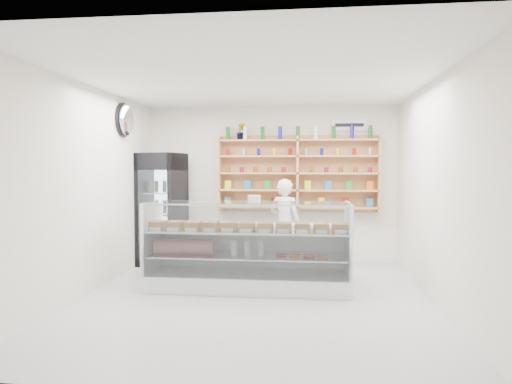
# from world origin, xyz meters

# --- Properties ---
(room) EXTENTS (5.00, 5.00, 5.00)m
(room) POSITION_xyz_m (0.00, 0.00, 1.40)
(room) COLOR #ACACB1
(room) RESTS_ON ground
(display_counter) EXTENTS (2.81, 0.84, 1.22)m
(display_counter) POSITION_xyz_m (-0.15, 0.49, 0.34)
(display_counter) COLOR white
(display_counter) RESTS_ON floor
(shop_worker) EXTENTS (0.65, 0.55, 1.52)m
(shop_worker) POSITION_xyz_m (0.30, 1.82, 0.76)
(shop_worker) COLOR white
(shop_worker) RESTS_ON floor
(drinks_cooler) EXTENTS (0.81, 0.79, 1.95)m
(drinks_cooler) POSITION_xyz_m (-1.85, 1.94, 0.98)
(drinks_cooler) COLOR black
(drinks_cooler) RESTS_ON floor
(wall_shelving) EXTENTS (2.84, 0.28, 1.33)m
(wall_shelving) POSITION_xyz_m (0.50, 2.34, 1.59)
(wall_shelving) COLOR tan
(wall_shelving) RESTS_ON back_wall
(potted_plant) EXTENTS (0.18, 0.15, 0.29)m
(potted_plant) POSITION_xyz_m (-0.52, 2.34, 2.34)
(potted_plant) COLOR #1E6626
(potted_plant) RESTS_ON wall_shelving
(security_mirror) EXTENTS (0.15, 0.50, 0.50)m
(security_mirror) POSITION_xyz_m (-2.17, 1.20, 2.45)
(security_mirror) COLOR silver
(security_mirror) RESTS_ON left_wall
(wall_sign) EXTENTS (0.62, 0.03, 0.20)m
(wall_sign) POSITION_xyz_m (1.40, 2.47, 2.45)
(wall_sign) COLOR white
(wall_sign) RESTS_ON back_wall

